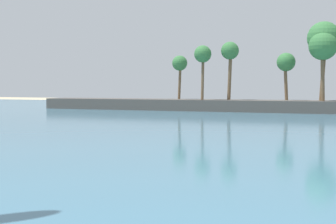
# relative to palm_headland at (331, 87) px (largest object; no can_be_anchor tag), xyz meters

# --- Properties ---
(sea) EXTENTS (220.00, 100.10, 0.06)m
(sea) POSITION_rel_palm_headland_xyz_m (-3.19, -10.04, -3.77)
(sea) COLOR teal
(sea) RESTS_ON ground
(palm_headland) EXTENTS (85.95, 6.60, 13.04)m
(palm_headland) POSITION_rel_palm_headland_xyz_m (0.00, 0.00, 0.00)
(palm_headland) COLOR #514C47
(palm_headland) RESTS_ON ground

